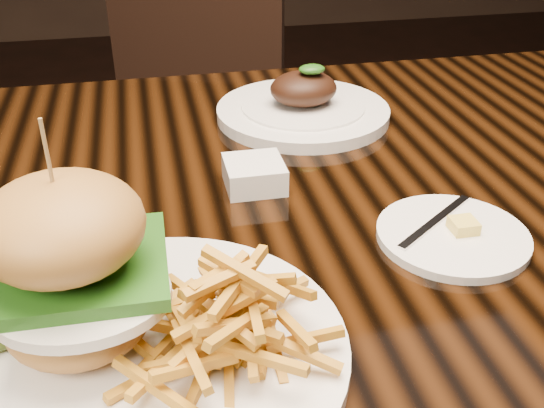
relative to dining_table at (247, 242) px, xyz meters
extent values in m
cube|color=black|center=(0.00, 0.00, 0.06)|extent=(1.60, 0.90, 0.04)
cube|color=black|center=(0.74, 0.39, -0.32)|extent=(0.06, 0.06, 0.71)
cylinder|color=white|center=(-0.12, -0.27, 0.08)|extent=(0.33, 0.33, 0.01)
ellipsoid|color=#A66D35|center=(-0.18, -0.25, 0.12)|extent=(0.12, 0.12, 0.05)
ellipsoid|color=silver|center=(-0.17, -0.27, 0.15)|extent=(0.14, 0.11, 0.01)
ellipsoid|color=orange|center=(-0.15, -0.29, 0.16)|extent=(0.03, 0.03, 0.01)
cube|color=#306E1B|center=(-0.18, -0.25, 0.16)|extent=(0.14, 0.13, 0.01)
ellipsoid|color=#926028|center=(-0.18, -0.25, 0.21)|extent=(0.13, 0.13, 0.08)
cylinder|color=#9E7D4A|center=(-0.18, -0.25, 0.24)|extent=(0.00, 0.00, 0.10)
ellipsoid|color=#2E4512|center=(-0.25, -0.21, 0.10)|extent=(0.06, 0.04, 0.02)
cylinder|color=white|center=(0.20, -0.15, 0.08)|extent=(0.17, 0.17, 0.01)
cube|color=#F5D850|center=(0.21, -0.15, 0.09)|extent=(0.03, 0.03, 0.01)
cube|color=silver|center=(0.19, -0.13, 0.09)|extent=(0.12, 0.09, 0.00)
cube|color=white|center=(0.01, 0.01, 0.09)|extent=(0.08, 0.08, 0.03)
cylinder|color=white|center=(0.13, 0.21, 0.09)|extent=(0.27, 0.27, 0.02)
cylinder|color=white|center=(0.13, 0.21, 0.09)|extent=(0.19, 0.19, 0.02)
ellipsoid|color=black|center=(0.13, 0.21, 0.12)|extent=(0.10, 0.09, 0.05)
ellipsoid|color=#306E1B|center=(0.14, 0.20, 0.16)|extent=(0.04, 0.03, 0.01)
cube|color=black|center=(-0.03, 0.80, -0.22)|extent=(0.59, 0.59, 0.06)
cube|color=black|center=(0.04, 1.00, 0.03)|extent=(0.45, 0.21, 0.50)
cylinder|color=black|center=(-0.28, 0.69, -0.45)|extent=(0.04, 0.04, 0.45)
cylinder|color=black|center=(0.08, 0.56, -0.45)|extent=(0.04, 0.04, 0.45)
cylinder|color=black|center=(-0.14, 1.04, -0.45)|extent=(0.04, 0.04, 0.45)
cylinder|color=black|center=(0.21, 0.91, -0.45)|extent=(0.04, 0.04, 0.45)
camera|label=1|loc=(-0.11, -0.68, 0.46)|focal=42.00mm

